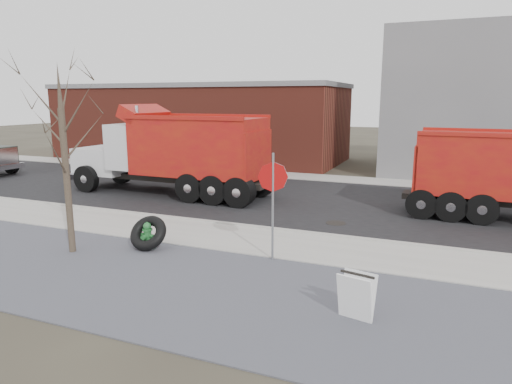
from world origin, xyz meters
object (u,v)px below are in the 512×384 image
at_px(fire_hydrant, 147,237).
at_px(dump_truck_red_b, 174,150).
at_px(stop_sign, 273,189).
at_px(sandwich_board, 356,296).
at_px(truck_tire, 148,233).

xyz_separation_m(fire_hydrant, dump_truck_red_b, (-3.37, 6.85, 1.64)).
xyz_separation_m(fire_hydrant, stop_sign, (3.66, 0.45, 1.60)).
distance_m(fire_hydrant, dump_truck_red_b, 7.81).
distance_m(fire_hydrant, sandwich_board, 6.65).
bearing_deg(sandwich_board, stop_sign, 149.39).
relative_size(truck_tire, dump_truck_red_b, 0.12).
relative_size(stop_sign, sandwich_board, 3.06).
bearing_deg(fire_hydrant, truck_tire, -6.85).
bearing_deg(sandwich_board, fire_hydrant, 174.70).
xyz_separation_m(fire_hydrant, truck_tire, (0.04, -0.01, 0.12)).
bearing_deg(truck_tire, fire_hydrant, 167.68).
height_order(fire_hydrant, truck_tire, truck_tire).
bearing_deg(stop_sign, truck_tire, -173.69).
xyz_separation_m(truck_tire, stop_sign, (3.62, 0.46, 1.48)).
xyz_separation_m(stop_sign, dump_truck_red_b, (-7.02, 6.40, 0.04)).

